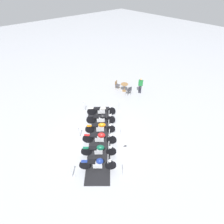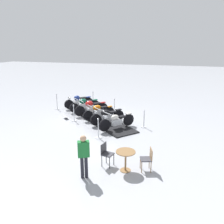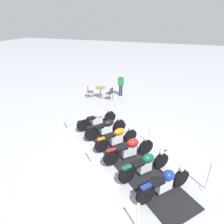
{
  "view_description": "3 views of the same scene",
  "coord_description": "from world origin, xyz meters",
  "px_view_note": "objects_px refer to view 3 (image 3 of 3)",
  "views": [
    {
      "loc": [
        7.37,
        -5.29,
        9.45
      ],
      "look_at": [
        -1.13,
        2.12,
        0.6
      ],
      "focal_mm": 28.91,
      "sensor_mm": 36.0,
      "label": 1
    },
    {
      "loc": [
        -5.32,
        13.23,
        4.54
      ],
      "look_at": [
        -1.42,
        0.9,
        0.73
      ],
      "focal_mm": 37.01,
      "sensor_mm": 36.0,
      "label": 2
    },
    {
      "loc": [
        2.01,
        -6.86,
        5.47
      ],
      "look_at": [
        -1.09,
        1.66,
        1.08
      ],
      "focal_mm": 32.03,
      "sensor_mm": 36.0,
      "label": 3
    }
  ],
  "objects_px": {
    "stanchion_right_front": "(207,181)",
    "motorcycle_navy": "(165,183)",
    "info_placard": "(162,148)",
    "cafe_table": "(101,90)",
    "stanchion_left_rear": "(67,124)",
    "cafe_chair_across_table": "(110,93)",
    "stanchion_right_rear": "(116,113)",
    "motorcycle_forest": "(146,164)",
    "motorcycle_copper": "(117,137)",
    "cafe_chair_near_table": "(89,91)",
    "stanchion_right_mid": "(149,138)",
    "motorcycle_black": "(107,127)",
    "motorcycle_cream": "(98,119)",
    "motorcycle_maroon": "(130,148)",
    "bystander_person": "(121,83)",
    "stanchion_left_front": "(137,220)",
    "stanchion_left_mid": "(92,157)"
  },
  "relations": [
    {
      "from": "stanchion_right_front",
      "to": "info_placard",
      "type": "bearing_deg",
      "value": 132.78
    },
    {
      "from": "motorcycle_black",
      "to": "motorcycle_cream",
      "type": "relative_size",
      "value": 0.93
    },
    {
      "from": "motorcycle_forest",
      "to": "motorcycle_cream",
      "type": "height_order",
      "value": "motorcycle_cream"
    },
    {
      "from": "motorcycle_forest",
      "to": "stanchion_left_front",
      "type": "xyz_separation_m",
      "value": [
        0.22,
        -2.17,
        -0.18
      ]
    },
    {
      "from": "motorcycle_navy",
      "to": "cafe_chair_near_table",
      "type": "bearing_deg",
      "value": 82.29
    },
    {
      "from": "cafe_table",
      "to": "stanchion_right_rear",
      "type": "bearing_deg",
      "value": -51.77
    },
    {
      "from": "stanchion_right_mid",
      "to": "cafe_table",
      "type": "bearing_deg",
      "value": 133.51
    },
    {
      "from": "motorcycle_forest",
      "to": "motorcycle_maroon",
      "type": "bearing_deg",
      "value": 89.57
    },
    {
      "from": "motorcycle_forest",
      "to": "motorcycle_copper",
      "type": "xyz_separation_m",
      "value": [
        -1.56,
        1.36,
        0.01
      ]
    },
    {
      "from": "stanchion_right_mid",
      "to": "stanchion_left_front",
      "type": "height_order",
      "value": "stanchion_right_mid"
    },
    {
      "from": "stanchion_left_rear",
      "to": "cafe_chair_across_table",
      "type": "relative_size",
      "value": 1.12
    },
    {
      "from": "motorcycle_navy",
      "to": "motorcycle_black",
      "type": "bearing_deg",
      "value": 90.4
    },
    {
      "from": "cafe_chair_near_table",
      "to": "stanchion_right_mid",
      "type": "bearing_deg",
      "value": -59.2
    },
    {
      "from": "motorcycle_copper",
      "to": "bystander_person",
      "type": "distance_m",
      "value": 6.59
    },
    {
      "from": "motorcycle_black",
      "to": "stanchion_right_front",
      "type": "xyz_separation_m",
      "value": [
        4.48,
        -1.99,
        -0.13
      ]
    },
    {
      "from": "stanchion_left_rear",
      "to": "cafe_chair_near_table",
      "type": "distance_m",
      "value": 4.67
    },
    {
      "from": "motorcycle_maroon",
      "to": "info_placard",
      "type": "relative_size",
      "value": 4.16
    },
    {
      "from": "stanchion_right_mid",
      "to": "info_placard",
      "type": "bearing_deg",
      "value": -17.31
    },
    {
      "from": "motorcycle_forest",
      "to": "motorcycle_copper",
      "type": "height_order",
      "value": "motorcycle_forest"
    },
    {
      "from": "stanchion_left_rear",
      "to": "bystander_person",
      "type": "xyz_separation_m",
      "value": [
        1.1,
        5.74,
        0.6
      ]
    },
    {
      "from": "stanchion_right_front",
      "to": "info_placard",
      "type": "xyz_separation_m",
      "value": [
        -1.7,
        1.84,
        -0.31
      ]
    },
    {
      "from": "stanchion_right_front",
      "to": "motorcycle_navy",
      "type": "bearing_deg",
      "value": -151.76
    },
    {
      "from": "motorcycle_navy",
      "to": "motorcycle_black",
      "type": "height_order",
      "value": "motorcycle_black"
    },
    {
      "from": "stanchion_right_mid",
      "to": "cafe_table",
      "type": "distance_m",
      "value": 6.46
    },
    {
      "from": "stanchion_right_rear",
      "to": "info_placard",
      "type": "height_order",
      "value": "stanchion_right_rear"
    },
    {
      "from": "stanchion_left_front",
      "to": "cafe_chair_across_table",
      "type": "height_order",
      "value": "stanchion_left_front"
    },
    {
      "from": "motorcycle_navy",
      "to": "cafe_chair_near_table",
      "type": "relative_size",
      "value": 1.97
    },
    {
      "from": "motorcycle_forest",
      "to": "stanchion_right_front",
      "type": "height_order",
      "value": "stanchion_right_front"
    },
    {
      "from": "stanchion_left_mid",
      "to": "cafe_chair_across_table",
      "type": "relative_size",
      "value": 1.17
    },
    {
      "from": "motorcycle_maroon",
      "to": "cafe_chair_across_table",
      "type": "height_order",
      "value": "motorcycle_maroon"
    },
    {
      "from": "motorcycle_cream",
      "to": "info_placard",
      "type": "relative_size",
      "value": 4.55
    },
    {
      "from": "stanchion_right_rear",
      "to": "stanchion_left_rear",
      "type": "bearing_deg",
      "value": -130.84
    },
    {
      "from": "motorcycle_cream",
      "to": "stanchion_left_front",
      "type": "relative_size",
      "value": 1.9
    },
    {
      "from": "motorcycle_maroon",
      "to": "cafe_chair_near_table",
      "type": "relative_size",
      "value": 1.99
    },
    {
      "from": "cafe_table",
      "to": "cafe_chair_near_table",
      "type": "distance_m",
      "value": 0.82
    },
    {
      "from": "motorcycle_forest",
      "to": "stanchion_right_mid",
      "type": "distance_m",
      "value": 2.12
    },
    {
      "from": "motorcycle_cream",
      "to": "cafe_chair_near_table",
      "type": "xyz_separation_m",
      "value": [
        -2.33,
        3.8,
        0.01
      ]
    },
    {
      "from": "stanchion_left_rear",
      "to": "cafe_chair_across_table",
      "type": "height_order",
      "value": "stanchion_left_rear"
    },
    {
      "from": "motorcycle_navy",
      "to": "motorcycle_forest",
      "type": "relative_size",
      "value": 0.97
    },
    {
      "from": "stanchion_right_mid",
      "to": "stanchion_left_rear",
      "type": "distance_m",
      "value": 4.28
    },
    {
      "from": "motorcycle_forest",
      "to": "motorcycle_black",
      "type": "xyz_separation_m",
      "value": [
        -2.35,
        2.03,
        -0.01
      ]
    },
    {
      "from": "stanchion_right_front",
      "to": "bystander_person",
      "type": "distance_m",
      "value": 9.45
    },
    {
      "from": "motorcycle_cream",
      "to": "cafe_table",
      "type": "bearing_deg",
      "value": 58.36
    },
    {
      "from": "motorcycle_navy",
      "to": "stanchion_left_rear",
      "type": "distance_m",
      "value": 5.91
    },
    {
      "from": "cafe_chair_across_table",
      "to": "motorcycle_maroon",
      "type": "bearing_deg",
      "value": 128.46
    },
    {
      "from": "stanchion_left_mid",
      "to": "bystander_person",
      "type": "xyz_separation_m",
      "value": [
        -1.27,
        7.79,
        0.63
      ]
    },
    {
      "from": "stanchion_right_rear",
      "to": "info_placard",
      "type": "bearing_deg",
      "value": -36.62
    },
    {
      "from": "info_placard",
      "to": "cafe_table",
      "type": "bearing_deg",
      "value": 177.11
    },
    {
      "from": "stanchion_right_rear",
      "to": "stanchion_left_rear",
      "type": "xyz_separation_m",
      "value": [
        -1.91,
        -2.21,
        0.05
      ]
    },
    {
      "from": "motorcycle_black",
      "to": "stanchion_right_mid",
      "type": "xyz_separation_m",
      "value": [
        2.11,
        0.06,
        -0.19
      ]
    }
  ]
}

